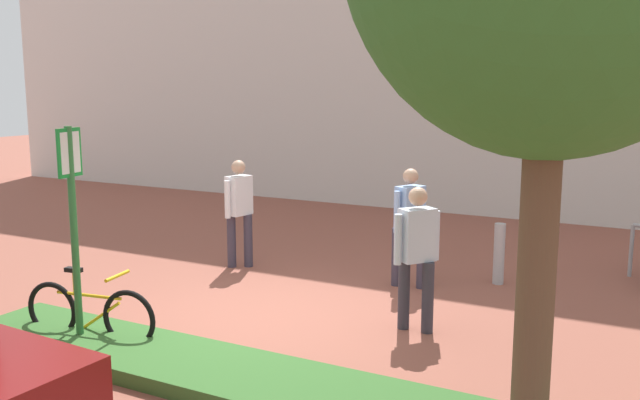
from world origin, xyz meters
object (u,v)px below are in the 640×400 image
object	(u,v)px
parking_sign_post	(72,205)
bike_at_sign	(90,313)
bollard_steel	(499,254)
person_shirt_blue	(417,250)
person_casual_tan	(410,220)
person_shirt_white	(239,206)

from	to	relation	value
parking_sign_post	bike_at_sign	bearing A→B (deg)	94.16
bollard_steel	parking_sign_post	bearing A→B (deg)	-126.74
parking_sign_post	bollard_steel	world-z (taller)	parking_sign_post
person_shirt_blue	person_casual_tan	distance (m)	1.80
parking_sign_post	bike_at_sign	size ratio (longest dim) A/B	1.47
bollard_steel	bike_at_sign	bearing A→B (deg)	-127.84
bollard_steel	person_shirt_blue	world-z (taller)	person_shirt_blue
bollard_steel	person_shirt_white	bearing A→B (deg)	-165.80
bike_at_sign	person_shirt_blue	world-z (taller)	person_shirt_blue
parking_sign_post	person_shirt_blue	bearing A→B (deg)	36.12
parking_sign_post	bollard_steel	bearing A→B (deg)	53.26
bike_at_sign	person_casual_tan	world-z (taller)	person_casual_tan
bike_at_sign	bollard_steel	distance (m)	5.70
bike_at_sign	person_casual_tan	size ratio (longest dim) A/B	0.97
person_casual_tan	person_shirt_blue	bearing A→B (deg)	-66.75
parking_sign_post	person_shirt_blue	xyz separation A→B (m)	(3.09, 2.25, -0.62)
bollard_steel	person_shirt_white	distance (m)	4.05
bollard_steel	person_casual_tan	size ratio (longest dim) A/B	0.52
parking_sign_post	person_shirt_white	xyz separation A→B (m)	(-0.40, 3.68, -0.62)
person_shirt_blue	person_casual_tan	world-z (taller)	same
bike_at_sign	person_shirt_white	world-z (taller)	person_shirt_white
person_shirt_blue	person_casual_tan	size ratio (longest dim) A/B	1.00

